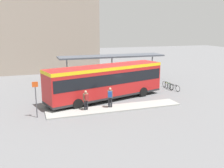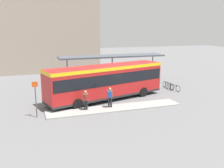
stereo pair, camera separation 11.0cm
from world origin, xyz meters
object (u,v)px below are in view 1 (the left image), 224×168
(pedestrian_waiting, at_px, (86,99))
(bicycle_orange, at_px, (167,85))
(city_bus, at_px, (106,80))
(potted_planter_far_side, at_px, (105,81))
(potted_planter_near_shelter, at_px, (79,83))
(platform_sign, at_px, (36,98))
(bicycle_green, at_px, (169,86))
(pedestrian_companion, at_px, (110,96))
(bicycle_black, at_px, (175,88))

(pedestrian_waiting, distance_m, bicycle_orange, 11.84)
(city_bus, bearing_deg, potted_planter_far_side, 59.18)
(potted_planter_near_shelter, height_order, platform_sign, platform_sign)
(bicycle_orange, height_order, potted_planter_near_shelter, potted_planter_near_shelter)
(pedestrian_waiting, height_order, bicycle_green, pedestrian_waiting)
(pedestrian_companion, xyz_separation_m, bicycle_orange, (8.54, 5.15, -0.76))
(potted_planter_far_side, bearing_deg, bicycle_green, -28.25)
(pedestrian_companion, xyz_separation_m, potted_planter_near_shelter, (-1.15, 7.57, -0.43))
(city_bus, xyz_separation_m, bicycle_green, (7.81, 1.60, -1.52))
(potted_planter_near_shelter, distance_m, potted_planter_far_side, 3.09)
(bicycle_black, bearing_deg, city_bus, 86.77)
(pedestrian_companion, distance_m, potted_planter_near_shelter, 7.67)
(pedestrian_waiting, bearing_deg, bicycle_green, -77.14)
(platform_sign, bearing_deg, city_bus, 24.88)
(city_bus, bearing_deg, pedestrian_waiting, -148.43)
(pedestrian_waiting, relative_size, potted_planter_far_side, 1.37)
(city_bus, relative_size, bicycle_black, 7.56)
(city_bus, bearing_deg, potted_planter_near_shelter, 93.93)
(platform_sign, bearing_deg, bicycle_orange, 20.36)
(bicycle_green, distance_m, bicycle_orange, 0.79)
(pedestrian_companion, relative_size, platform_sign, 0.61)
(bicycle_green, bearing_deg, pedestrian_companion, 119.85)
(potted_planter_far_side, xyz_separation_m, platform_sign, (-7.88, -8.07, 0.93))
(pedestrian_waiting, distance_m, bicycle_green, 11.35)
(city_bus, distance_m, pedestrian_waiting, 3.94)
(city_bus, xyz_separation_m, pedestrian_waiting, (-2.62, -2.82, -0.85))
(city_bus, xyz_separation_m, potted_planter_far_side, (1.38, 5.06, -1.28))
(bicycle_orange, bearing_deg, pedestrian_waiting, -70.52)
(bicycle_orange, bearing_deg, pedestrian_companion, -65.44)
(bicycle_green, bearing_deg, bicycle_orange, -11.58)
(platform_sign, bearing_deg, bicycle_black, 14.78)
(bicycle_green, height_order, potted_planter_near_shelter, potted_planter_near_shelter)
(potted_planter_near_shelter, bearing_deg, platform_sign, -121.66)
(bicycle_orange, distance_m, potted_planter_near_shelter, 9.99)
(bicycle_green, height_order, potted_planter_far_side, potted_planter_far_side)
(city_bus, xyz_separation_m, pedestrian_companion, (-0.54, -2.79, -0.81))
(pedestrian_waiting, relative_size, pedestrian_companion, 0.96)
(bicycle_green, bearing_deg, platform_sign, 109.99)
(bicycle_orange, distance_m, potted_planter_far_side, 7.15)
(pedestrian_waiting, height_order, potted_planter_near_shelter, pedestrian_waiting)
(pedestrian_waiting, bearing_deg, bicycle_orange, -74.08)
(city_bus, bearing_deg, bicycle_black, -9.65)
(bicycle_black, bearing_deg, platform_sign, 95.64)
(pedestrian_waiting, xyz_separation_m, pedestrian_companion, (2.08, 0.03, 0.04))
(pedestrian_companion, bearing_deg, platform_sign, 113.25)
(city_bus, distance_m, potted_planter_far_side, 5.40)
(bicycle_black, height_order, potted_planter_near_shelter, potted_planter_near_shelter)
(bicycle_black, bearing_deg, potted_planter_near_shelter, 58.91)
(bicycle_black, xyz_separation_m, bicycle_orange, (-0.10, 1.53, -0.01))
(city_bus, distance_m, bicycle_black, 8.29)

